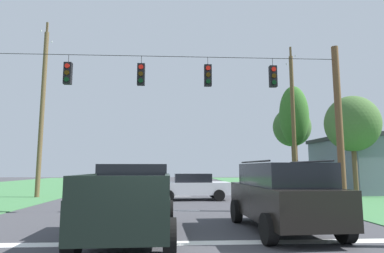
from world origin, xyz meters
The scene contains 16 objects.
stop_bar_stripe centered at (0.00, 2.05, 0.00)m, with size 12.94×0.45×0.01m, color white.
lane_dash_0 centered at (0.00, 8.05, 0.00)m, with size 0.15×2.50×0.01m, color white.
lane_dash_1 centered at (0.00, 15.30, 0.00)m, with size 0.15×2.50×0.01m, color white.
lane_dash_2 centered at (0.00, 21.82, 0.00)m, with size 0.15×2.50×0.01m, color white.
lane_dash_3 centered at (0.00, 31.75, 0.00)m, with size 0.15×2.50×0.01m, color white.
lane_dash_4 centered at (0.00, 37.96, 0.00)m, with size 0.15×2.50×0.01m, color white.
overhead_signal_span centered at (-0.14, 7.34, 4.08)m, with size 15.34×0.31×7.29m.
pickup_truck centered at (-0.99, 2.75, 0.97)m, with size 2.39×5.45×1.95m.
suv_black centered at (3.33, 3.36, 1.06)m, with size 2.40×4.89×2.05m.
distant_car_crossing_white centered at (1.18, 12.82, 0.79)m, with size 4.37×2.16×1.52m.
utility_pole_mid_right centered at (8.55, 15.91, 5.16)m, with size 0.28×1.88×10.66m.
utility_pole_near_left centered at (-8.52, 14.80, 5.63)m, with size 0.29×1.87×11.61m.
tree_roadside_right centered at (10.18, 20.00, 6.19)m, with size 2.42×2.42×8.78m.
tree_roadside_far_right centered at (11.56, 13.68, 4.67)m, with size 3.40×3.40×6.49m.
tree_roadside_left centered at (12.09, 25.70, 6.00)m, with size 3.80×3.80×8.02m.
roadside_store centered at (16.23, 18.25, 2.16)m, with size 8.36×9.10×5.49m.
Camera 1 is at (0.16, -6.14, 1.85)m, focal length 29.86 mm.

